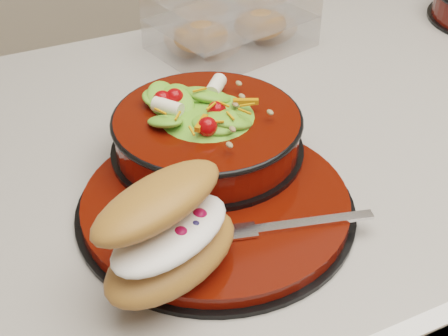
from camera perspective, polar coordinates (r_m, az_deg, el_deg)
name	(u,v)px	position (r m, az deg, el deg)	size (l,w,h in m)	color
island_counter	(296,320)	(1.18, 6.60, -13.61)	(1.24, 0.74, 0.90)	white
dinner_plate	(217,203)	(0.70, -0.68, -3.26)	(0.31, 0.31, 0.02)	black
salad_bowl	(207,126)	(0.75, -1.57, 3.86)	(0.24, 0.24, 0.10)	black
croissant	(168,232)	(0.59, -5.11, -5.85)	(0.18, 0.15, 0.10)	#B86F38
fork	(291,225)	(0.66, 6.12, -5.20)	(0.17, 0.06, 0.00)	silver
pastry_box	(231,21)	(1.04, 0.67, 13.26)	(0.27, 0.22, 0.09)	white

